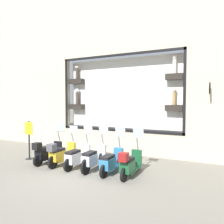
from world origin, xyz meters
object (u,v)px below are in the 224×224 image
scooter_teal_1 (111,162)px  scooter_black_5 (47,152)px  scooter_green_0 (130,164)px  shop_sign_post (29,139)px  scooter_silver_2 (93,158)px  scooter_yellow_4 (61,154)px  scooter_white_3 (77,157)px

scooter_teal_1 → scooter_black_5: scooter_black_5 is taller
scooter_green_0 → shop_sign_post: shop_sign_post is taller
scooter_silver_2 → scooter_green_0: bearing=-92.8°
scooter_yellow_4 → scooter_teal_1: bearing=-88.5°
scooter_green_0 → scooter_teal_1: (0.07, 0.75, -0.04)m
shop_sign_post → scooter_white_3: bearing=-92.1°
scooter_white_3 → scooter_silver_2: bearing=-89.6°
scooter_green_0 → shop_sign_post: size_ratio=1.04×
scooter_white_3 → shop_sign_post: (0.10, 2.68, 0.50)m
scooter_teal_1 → scooter_black_5: bearing=91.1°
scooter_white_3 → scooter_yellow_4: 0.75m
scooter_black_5 → shop_sign_post: shop_sign_post is taller
scooter_teal_1 → scooter_silver_2: bearing=89.4°
scooter_silver_2 → scooter_white_3: size_ratio=1.01×
scooter_yellow_4 → shop_sign_post: bearing=85.2°
scooter_yellow_4 → scooter_black_5: scooter_black_5 is taller
scooter_silver_2 → scooter_yellow_4: 1.49m
shop_sign_post → scooter_teal_1: bearing=-91.4°
scooter_green_0 → scooter_white_3: 2.24m
scooter_teal_1 → scooter_white_3: size_ratio=1.00×
scooter_black_5 → scooter_silver_2: bearing=-88.3°
scooter_silver_2 → scooter_black_5: scooter_black_5 is taller
scooter_green_0 → scooter_black_5: (0.01, 3.73, 0.01)m
scooter_teal_1 → shop_sign_post: 4.21m
scooter_green_0 → scooter_teal_1: bearing=85.0°
scooter_green_0 → scooter_silver_2: (0.07, 1.49, -0.01)m
scooter_green_0 → scooter_white_3: bearing=88.2°
scooter_teal_1 → scooter_white_3: 1.49m
scooter_green_0 → scooter_teal_1: size_ratio=1.00×
scooter_yellow_4 → scooter_silver_2: bearing=-87.4°
scooter_silver_2 → scooter_yellow_4: scooter_silver_2 is taller
scooter_yellow_4 → scooter_black_5: (-0.00, 0.75, -0.00)m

